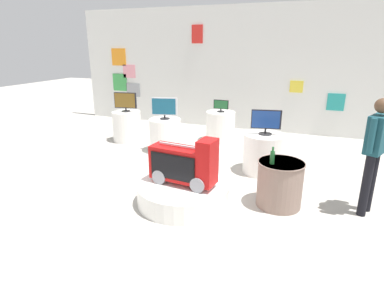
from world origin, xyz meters
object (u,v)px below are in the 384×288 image
(side_table_round, at_px, (280,183))
(tv_on_far_right, at_px, (164,107))
(main_display_pedestal, at_px, (183,193))
(tv_on_center_rear, at_px, (125,101))
(display_pedestal_center_rear, at_px, (127,126))
(shopper_browsing_near_truck, at_px, (375,148))
(display_pedestal_far_right, at_px, (165,135))
(display_pedestal_left_rear, at_px, (264,153))
(bottle_on_side_table, at_px, (272,157))
(tv_on_right_rear, at_px, (221,105))
(tv_on_left_rear, at_px, (266,121))
(novelty_firetruck_tv, at_px, (184,165))
(display_pedestal_right_rear, at_px, (220,127))

(side_table_round, bearing_deg, tv_on_far_right, 147.23)
(main_display_pedestal, distance_m, tv_on_center_rear, 3.74)
(display_pedestal_center_rear, distance_m, shopper_browsing_near_truck, 5.55)
(display_pedestal_far_right, bearing_deg, display_pedestal_left_rear, -12.18)
(side_table_round, height_order, bottle_on_side_table, bottle_on_side_table)
(display_pedestal_center_rear, bearing_deg, bottle_on_side_table, -30.75)
(tv_on_right_rear, bearing_deg, tv_on_left_rear, -52.20)
(bottle_on_side_table, xyz_separation_m, shopper_browsing_near_truck, (1.32, 0.33, 0.18))
(novelty_firetruck_tv, distance_m, display_pedestal_right_rear, 3.40)
(tv_on_center_rear, height_order, tv_on_right_rear, tv_on_center_rear)
(display_pedestal_right_rear, height_order, display_pedestal_far_right, same)
(tv_on_right_rear, relative_size, display_pedestal_far_right, 0.50)
(side_table_round, bearing_deg, novelty_firetruck_tv, -162.86)
(tv_on_left_rear, bearing_deg, display_pedestal_right_rear, 127.74)
(main_display_pedestal, bearing_deg, bottle_on_side_table, 13.10)
(display_pedestal_left_rear, distance_m, display_pedestal_far_right, 2.34)
(display_pedestal_far_right, distance_m, bottle_on_side_table, 3.21)
(display_pedestal_far_right, distance_m, shopper_browsing_near_truck, 4.23)
(tv_on_center_rear, height_order, side_table_round, tv_on_center_rear)
(display_pedestal_left_rear, xyz_separation_m, tv_on_left_rear, (-0.00, -0.00, 0.63))
(display_pedestal_left_rear, distance_m, tv_on_center_rear, 3.71)
(shopper_browsing_near_truck, bearing_deg, main_display_pedestal, -166.45)
(novelty_firetruck_tv, relative_size, display_pedestal_left_rear, 1.35)
(novelty_firetruck_tv, bearing_deg, display_pedestal_center_rear, 135.07)
(display_pedestal_left_rear, relative_size, tv_on_left_rear, 1.43)
(novelty_firetruck_tv, relative_size, display_pedestal_far_right, 1.39)
(display_pedestal_far_right, xyz_separation_m, bottle_on_side_table, (2.58, -1.86, 0.43))
(novelty_firetruck_tv, xyz_separation_m, side_table_round, (1.37, 0.42, -0.26))
(main_display_pedestal, distance_m, tv_on_far_right, 2.67)
(main_display_pedestal, bearing_deg, display_pedestal_left_rear, 59.69)
(display_pedestal_center_rear, bearing_deg, novelty_firetruck_tv, -44.93)
(novelty_firetruck_tv, bearing_deg, display_pedestal_left_rear, 60.30)
(tv_on_right_rear, height_order, side_table_round, tv_on_right_rear)
(display_pedestal_far_right, distance_m, tv_on_far_right, 0.64)
(tv_on_far_right, relative_size, shopper_browsing_near_truck, 0.34)
(main_display_pedestal, bearing_deg, tv_on_far_right, 121.38)
(tv_on_center_rear, height_order, bottle_on_side_table, tv_on_center_rear)
(novelty_firetruck_tv, relative_size, shopper_browsing_near_truck, 0.62)
(display_pedestal_left_rear, distance_m, bottle_on_side_table, 1.47)
(side_table_round, bearing_deg, shopper_browsing_near_truck, 9.92)
(display_pedestal_center_rear, xyz_separation_m, bottle_on_side_table, (3.83, -2.28, 0.43))
(tv_on_right_rear, bearing_deg, side_table_round, -59.51)
(tv_on_right_rear, distance_m, shopper_browsing_near_truck, 4.01)
(tv_on_right_rear, distance_m, tv_on_far_right, 1.55)
(tv_on_center_rear, relative_size, shopper_browsing_near_truck, 0.34)
(display_pedestal_far_right, bearing_deg, main_display_pedestal, -58.69)
(display_pedestal_right_rear, distance_m, tv_on_right_rear, 0.54)
(display_pedestal_right_rear, relative_size, shopper_browsing_near_truck, 0.45)
(display_pedestal_far_right, relative_size, tv_on_far_right, 1.33)
(tv_on_far_right, height_order, side_table_round, tv_on_far_right)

